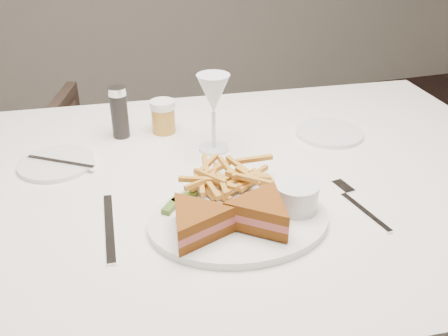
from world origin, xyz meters
TOP-DOWN VIEW (x-y plane):
  - table at (-0.35, 0.24)m, footprint 1.47×1.05m
  - chair_far at (-0.42, 1.12)m, footprint 0.77×0.75m
  - table_setting at (-0.36, 0.19)m, footprint 0.79×0.65m

SIDE VIEW (x-z plane):
  - chair_far at x=-0.42m, z-range 0.00..0.65m
  - table at x=-0.35m, z-range 0.00..0.75m
  - table_setting at x=-0.36m, z-range 0.70..0.88m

